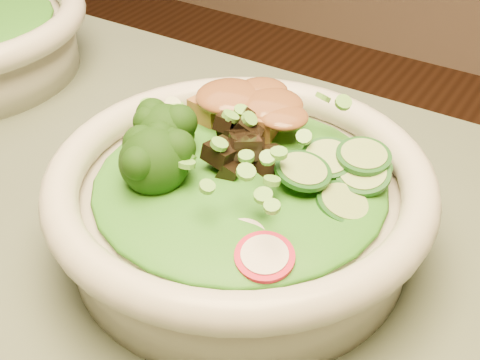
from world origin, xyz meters
The scene contains 9 objects.
salad_bowl centered at (0.19, 0.16, 0.79)m, with size 0.25×0.25×0.07m.
lettuce_bed centered at (0.19, 0.16, 0.81)m, with size 0.19×0.19×0.02m, color #1A5B13.
broccoli_florets centered at (0.14, 0.13, 0.82)m, with size 0.07×0.06×0.04m, color black, non-canonical shape.
radish_slices centered at (0.22, 0.11, 0.81)m, with size 0.10×0.04×0.02m, color #B40D29, non-canonical shape.
cucumber_slices centered at (0.24, 0.19, 0.82)m, with size 0.06×0.06×0.03m, color #8CAA5E, non-canonical shape.
mushroom_heap centered at (0.19, 0.17, 0.82)m, with size 0.06×0.06×0.04m, color black, non-canonical shape.
tofu_cubes centered at (0.17, 0.21, 0.82)m, with size 0.08×0.05×0.03m, color olive, non-canonical shape.
peanut_sauce centered at (0.17, 0.21, 0.83)m, with size 0.06×0.05×0.01m, color brown.
scallion_garnish centered at (0.19, 0.16, 0.83)m, with size 0.17×0.17×0.02m, color #60AC3C, non-canonical shape.
Camera 1 is at (0.37, -0.12, 1.05)m, focal length 50.00 mm.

